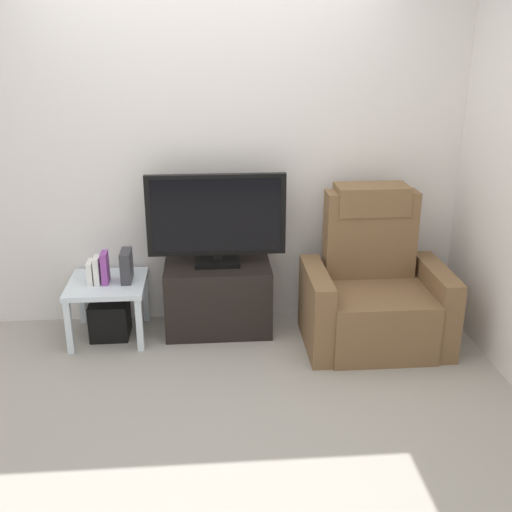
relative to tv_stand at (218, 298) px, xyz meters
The scene contains 11 objects.
ground_plane 0.89m from the tv_stand, 92.64° to the right, with size 6.40×6.40×0.00m, color #9E998E.
wall_back 1.08m from the tv_stand, 97.86° to the left, with size 6.40×0.06×2.60m, color silver.
tv_stand is the anchor object (origin of this frame).
television 0.60m from the tv_stand, 90.00° to the left, with size 0.98×0.20×0.66m.
recliner_armchair 1.12m from the tv_stand, 12.34° to the right, with size 0.98×0.78×1.08m.
side_table 0.79m from the tv_stand, behind, with size 0.54×0.54×0.42m.
subwoofer_box 0.79m from the tv_stand, behind, with size 0.27×0.27×0.27m, color black.
book_leftmost 0.92m from the tv_stand, behind, with size 0.04×0.14×0.16m, color white.
book_middle 0.88m from the tv_stand, behind, with size 0.04×0.13×0.19m, color white.
book_rightmost 0.84m from the tv_stand, behind, with size 0.04×0.13×0.23m, color purple.
game_console 0.70m from the tv_stand, behind, with size 0.07×0.20×0.22m, color #333338.
Camera 1 is at (-0.01, -3.29, 2.11)m, focal length 43.35 mm.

